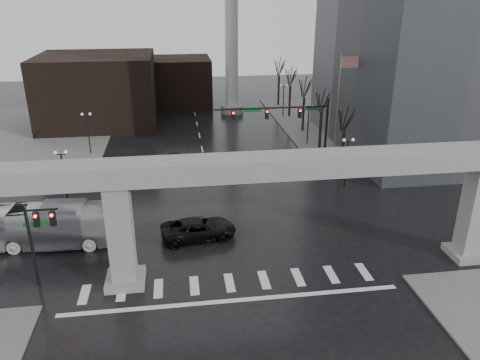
{
  "coord_description": "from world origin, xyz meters",
  "views": [
    {
      "loc": [
        -3.02,
        -27.68,
        18.58
      ],
      "look_at": [
        1.75,
        6.35,
        4.5
      ],
      "focal_mm": 35.0,
      "sensor_mm": 36.0,
      "label": 1
    }
  ],
  "objects_px": {
    "far_car": "(174,161)",
    "pickup_truck": "(199,229)",
    "city_bus": "(49,225)",
    "signal_mast_arm": "(292,120)"
  },
  "relations": [
    {
      "from": "city_bus",
      "to": "far_car",
      "type": "distance_m",
      "value": 18.81
    },
    {
      "from": "city_bus",
      "to": "far_car",
      "type": "xyz_separation_m",
      "value": [
        9.67,
        16.11,
        -1.01
      ]
    },
    {
      "from": "pickup_truck",
      "to": "city_bus",
      "type": "bearing_deg",
      "value": 79.46
    },
    {
      "from": "pickup_truck",
      "to": "city_bus",
      "type": "xyz_separation_m",
      "value": [
        -11.49,
        0.53,
        0.87
      ]
    },
    {
      "from": "pickup_truck",
      "to": "signal_mast_arm",
      "type": "bearing_deg",
      "value": -46.73
    },
    {
      "from": "signal_mast_arm",
      "to": "far_car",
      "type": "bearing_deg",
      "value": 165.08
    },
    {
      "from": "signal_mast_arm",
      "to": "pickup_truck",
      "type": "distance_m",
      "value": 17.8
    },
    {
      "from": "pickup_truck",
      "to": "far_car",
      "type": "bearing_deg",
      "value": -1.65
    },
    {
      "from": "far_car",
      "to": "pickup_truck",
      "type": "bearing_deg",
      "value": -82.45
    },
    {
      "from": "pickup_truck",
      "to": "far_car",
      "type": "distance_m",
      "value": 16.74
    }
  ]
}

